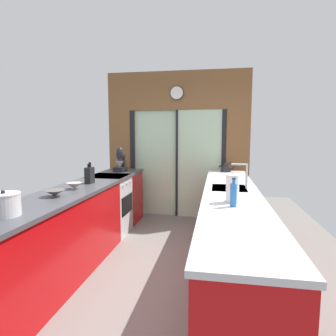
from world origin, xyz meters
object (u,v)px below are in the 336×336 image
(soap_bottle, at_px, (233,194))
(paper_towel_roll, at_px, (232,189))
(knife_block, at_px, (90,175))
(kettle, at_px, (226,166))
(oven_range, at_px, (109,205))
(mixing_bowl_near, at_px, (55,193))
(stand_mixer, at_px, (120,162))
(mixing_bowl_far, at_px, (74,186))
(stock_pot, at_px, (4,205))

(soap_bottle, xyz_separation_m, paper_towel_roll, (-0.00, 0.17, 0.02))
(knife_block, xyz_separation_m, kettle, (1.78, 1.47, -0.01))
(kettle, relative_size, soap_bottle, 1.04)
(oven_range, relative_size, paper_towel_roll, 3.17)
(mixing_bowl_near, bearing_deg, soap_bottle, -3.15)
(stand_mixer, xyz_separation_m, paper_towel_roll, (1.78, -1.93, -0.03))
(stand_mixer, height_order, soap_bottle, stand_mixer)
(mixing_bowl_far, height_order, paper_towel_roll, paper_towel_roll)
(paper_towel_roll, bearing_deg, mixing_bowl_far, 169.41)
(mixing_bowl_near, bearing_deg, stand_mixer, 90.00)
(mixing_bowl_near, xyz_separation_m, stand_mixer, (0.00, 2.00, 0.12))
(stand_mixer, xyz_separation_m, soap_bottle, (1.78, -2.10, -0.05))
(oven_range, distance_m, stock_pot, 2.27)
(knife_block, height_order, paper_towel_roll, paper_towel_roll)
(soap_bottle, bearing_deg, oven_range, 138.34)
(knife_block, bearing_deg, mixing_bowl_far, -90.01)
(stand_mixer, relative_size, kettle, 1.57)
(stock_pot, relative_size, paper_towel_roll, 0.86)
(kettle, distance_m, paper_towel_roll, 2.21)
(mixing_bowl_near, bearing_deg, knife_block, 90.00)
(knife_block, height_order, stock_pot, knife_block)
(soap_bottle, relative_size, paper_towel_roll, 0.88)
(mixing_bowl_far, bearing_deg, kettle, 46.41)
(mixing_bowl_near, height_order, stock_pot, stock_pot)
(stock_pot, height_order, soap_bottle, soap_bottle)
(soap_bottle, bearing_deg, stand_mixer, 130.32)
(oven_range, relative_size, kettle, 3.44)
(knife_block, bearing_deg, oven_range, 91.53)
(mixing_bowl_far, distance_m, paper_towel_roll, 1.81)
(knife_block, xyz_separation_m, paper_towel_roll, (1.78, -0.74, 0.02))
(knife_block, distance_m, stock_pot, 1.51)
(mixing_bowl_far, xyz_separation_m, kettle, (1.78, 1.87, 0.05))
(oven_range, bearing_deg, stand_mixer, 87.88)
(stand_mixer, bearing_deg, soap_bottle, -49.68)
(oven_range, relative_size, mixing_bowl_far, 5.03)
(oven_range, bearing_deg, stock_pot, -89.52)
(paper_towel_roll, bearing_deg, oven_range, 141.54)
(stock_pot, distance_m, kettle, 3.47)
(stand_mixer, xyz_separation_m, kettle, (1.78, 0.28, -0.07))
(mixing_bowl_far, relative_size, knife_block, 0.66)
(stock_pot, xyz_separation_m, soap_bottle, (1.78, 0.60, 0.02))
(oven_range, distance_m, knife_block, 0.90)
(mixing_bowl_far, xyz_separation_m, stock_pot, (0.00, -1.11, 0.05))
(mixing_bowl_near, distance_m, paper_towel_roll, 1.78)
(knife_block, relative_size, paper_towel_roll, 0.95)
(knife_block, xyz_separation_m, stock_pot, (-0.00, -1.51, -0.02))
(knife_block, relative_size, stand_mixer, 0.66)
(paper_towel_roll, bearing_deg, soap_bottle, -90.00)
(mixing_bowl_far, bearing_deg, soap_bottle, -15.82)
(stock_pot, bearing_deg, oven_range, 90.48)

